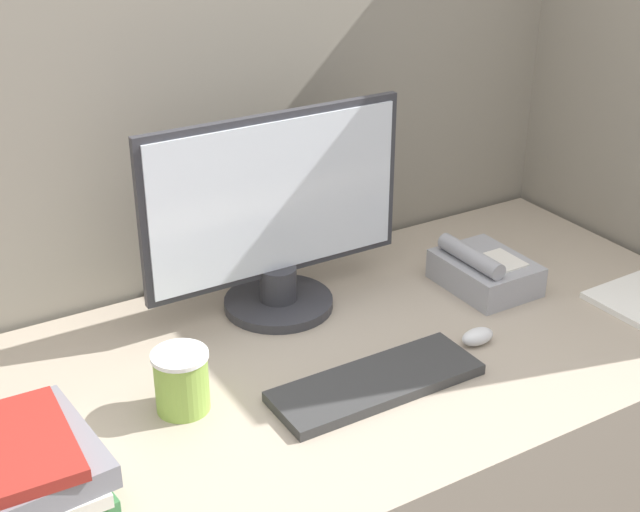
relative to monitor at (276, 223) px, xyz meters
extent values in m
cube|color=gray|center=(-0.01, 0.22, -0.03)|extent=(2.09, 0.04, 1.76)
cube|color=tan|center=(-0.01, -0.22, -0.55)|extent=(1.69, 0.80, 0.72)
cylinder|color=#333338|center=(0.00, 0.00, -0.18)|extent=(0.23, 0.23, 0.02)
cylinder|color=#333338|center=(0.00, 0.00, -0.14)|extent=(0.08, 0.08, 0.07)
cube|color=#333338|center=(0.00, 0.00, 0.06)|extent=(0.56, 0.02, 0.34)
cube|color=silver|center=(0.00, -0.01, 0.06)|extent=(0.53, 0.01, 0.31)
cube|color=#333333|center=(0.01, -0.35, -0.18)|extent=(0.39, 0.13, 0.02)
ellipsoid|color=silver|center=(0.26, -0.33, -0.17)|extent=(0.07, 0.04, 0.03)
cylinder|color=#8CB247|center=(-0.31, -0.23, -0.14)|extent=(0.09, 0.09, 0.10)
cylinder|color=white|center=(-0.31, -0.23, -0.08)|extent=(0.10, 0.10, 0.01)
cube|color=#38723F|center=(-0.60, -0.30, -0.18)|extent=(0.22, 0.27, 0.02)
cube|color=silver|center=(-0.60, -0.29, -0.16)|extent=(0.20, 0.28, 0.02)
cube|color=slate|center=(-0.60, -0.31, -0.13)|extent=(0.24, 0.27, 0.04)
cube|color=maroon|center=(-0.61, -0.31, -0.10)|extent=(0.18, 0.24, 0.02)
cube|color=#99999E|center=(0.43, -0.15, -0.16)|extent=(0.16, 0.21, 0.07)
cube|color=white|center=(0.45, -0.18, -0.12)|extent=(0.07, 0.09, 0.00)
cylinder|color=#99999E|center=(0.38, -0.15, -0.11)|extent=(0.04, 0.18, 0.04)
camera|label=1|loc=(-0.75, -1.43, 0.72)|focal=50.00mm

